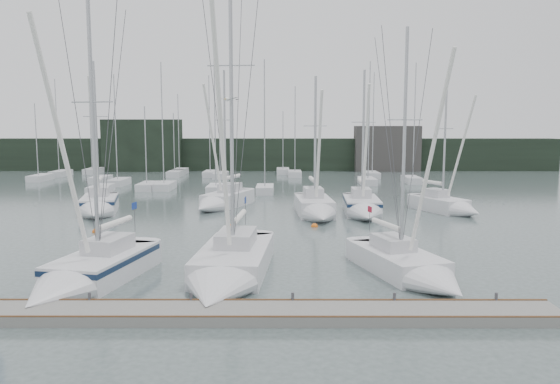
{
  "coord_description": "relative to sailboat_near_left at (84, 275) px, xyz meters",
  "views": [
    {
      "loc": [
        1.54,
        -24.8,
        7.28
      ],
      "look_at": [
        1.48,
        5.0,
        3.56
      ],
      "focal_mm": 35.0,
      "sensor_mm": 36.0,
      "label": 1
    }
  ],
  "objects": [
    {
      "name": "ground",
      "position": [
        7.23,
        1.2,
        -0.6
      ],
      "size": [
        160.0,
        160.0,
        0.0
      ],
      "primitive_type": "plane",
      "color": "#435150",
      "rests_on": "ground"
    },
    {
      "name": "dock",
      "position": [
        7.23,
        -3.8,
        -0.4
      ],
      "size": [
        24.0,
        2.0,
        0.4
      ],
      "primitive_type": "cube",
      "color": "slate",
      "rests_on": "ground"
    },
    {
      "name": "far_treeline",
      "position": [
        7.23,
        63.2,
        1.9
      ],
      "size": [
        90.0,
        4.0,
        5.0
      ],
      "primitive_type": "cube",
      "color": "black",
      "rests_on": "ground"
    },
    {
      "name": "far_building_left",
      "position": [
        -12.77,
        61.2,
        3.4
      ],
      "size": [
        12.0,
        3.0,
        8.0
      ],
      "primitive_type": "cube",
      "color": "black",
      "rests_on": "ground"
    },
    {
      "name": "far_building_right",
      "position": [
        25.23,
        61.2,
        2.9
      ],
      "size": [
        10.0,
        3.0,
        7.0
      ],
      "primitive_type": "cube",
      "color": "#3E3C39",
      "rests_on": "ground"
    },
    {
      "name": "mast_forest",
      "position": [
        -1.42,
        45.9,
        -0.1
      ],
      "size": [
        49.14,
        27.4,
        14.72
      ],
      "color": "silver",
      "rests_on": "ground"
    },
    {
      "name": "sailboat_near_left",
      "position": [
        0.0,
        0.0,
        0.0
      ],
      "size": [
        4.65,
        9.33,
        13.98
      ],
      "rotation": [
        0.0,
        0.0,
        -0.21
      ],
      "color": "silver",
      "rests_on": "ground"
    },
    {
      "name": "sailboat_near_center",
      "position": [
        6.29,
        0.64,
        -0.03
      ],
      "size": [
        4.0,
        11.11,
        17.02
      ],
      "rotation": [
        0.0,
        0.0,
        -0.08
      ],
      "color": "silver",
      "rests_on": "ground"
    },
    {
      "name": "sailboat_near_right",
      "position": [
        15.03,
        1.1,
        -0.1
      ],
      "size": [
        4.97,
        8.77,
        12.69
      ],
      "rotation": [
        0.0,
        0.0,
        0.29
      ],
      "color": "silver",
      "rests_on": "ground"
    },
    {
      "name": "sailboat_mid_a",
      "position": [
        -6.03,
        19.91,
        0.07
      ],
      "size": [
        4.38,
        7.98,
        13.15
      ],
      "rotation": [
        0.0,
        0.0,
        0.23
      ],
      "color": "silver",
      "rests_on": "ground"
    },
    {
      "name": "sailboat_mid_b",
      "position": [
        3.45,
        23.21,
        -0.0
      ],
      "size": [
        5.27,
        8.68,
        12.72
      ],
      "rotation": [
        0.0,
        0.0,
        -0.35
      ],
      "color": "silver",
      "rests_on": "ground"
    },
    {
      "name": "sailboat_mid_c",
      "position": [
        11.55,
        18.66,
        0.03
      ],
      "size": [
        3.2,
        8.66,
        11.84
      ],
      "rotation": [
        0.0,
        0.0,
        0.06
      ],
      "color": "silver",
      "rests_on": "ground"
    },
    {
      "name": "sailboat_mid_d",
      "position": [
        15.33,
        19.32,
        0.03
      ],
      "size": [
        3.17,
        8.39,
        12.44
      ],
      "rotation": [
        0.0,
        0.0,
        -0.05
      ],
      "color": "silver",
      "rests_on": "ground"
    },
    {
      "name": "sailboat_mid_e",
      "position": [
        22.7,
        20.66,
        -0.04
      ],
      "size": [
        5.09,
        7.31,
        11.51
      ],
      "rotation": [
        0.0,
        0.0,
        0.43
      ],
      "color": "silver",
      "rests_on": "ground"
    },
    {
      "name": "buoy_a",
      "position": [
        5.24,
        14.05,
        -0.6
      ],
      "size": [
        0.62,
        0.62,
        0.62
      ],
      "primitive_type": "sphere",
      "color": "orange",
      "rests_on": "ground"
    },
    {
      "name": "buoy_b",
      "position": [
        11.16,
        14.7,
        -0.6
      ],
      "size": [
        0.5,
        0.5,
        0.5
      ],
      "primitive_type": "sphere",
      "color": "orange",
      "rests_on": "ground"
    },
    {
      "name": "buoy_c",
      "position": [
        -3.79,
        12.72,
        -0.6
      ],
      "size": [
        0.52,
        0.52,
        0.52
      ],
      "primitive_type": "sphere",
      "color": "orange",
      "rests_on": "ground"
    },
    {
      "name": "seagull",
      "position": [
        6.27,
        1.99,
        7.83
      ],
      "size": [
        0.99,
        0.56,
        0.2
      ],
      "rotation": [
        0.0,
        0.0,
        -0.43
      ],
      "color": "white",
      "rests_on": "ground"
    }
  ]
}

